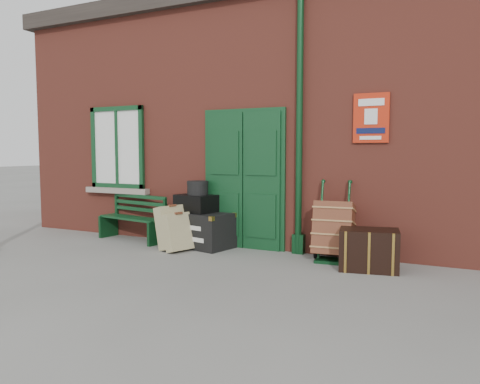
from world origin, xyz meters
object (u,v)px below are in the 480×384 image
Objects in this scene: bench at (134,217)px; dark_trunk at (369,250)px; houdini_trunk at (199,229)px; porter_trolley at (334,230)px.

bench reaches higher than dark_trunk.
bench is 4.18m from dark_trunk.
bench reaches higher than houdini_trunk.
dark_trunk is (4.16, -0.32, -0.14)m from bench.
dark_trunk is at bearing -35.51° from porter_trolley.
dark_trunk is at bearing 6.17° from bench.
bench is 1.84× the size of dark_trunk.
porter_trolley is at bearing 12.08° from houdini_trunk.
houdini_trunk is (1.32, 0.03, -0.13)m from bench.
houdini_trunk is 1.51× the size of dark_trunk.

